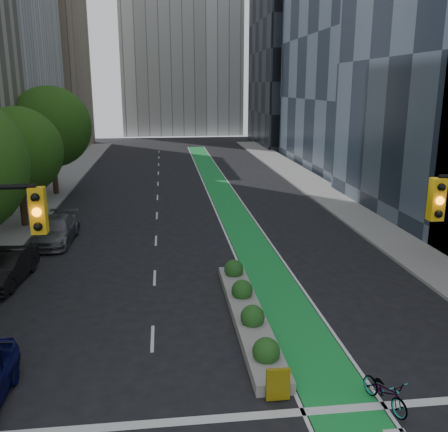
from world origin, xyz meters
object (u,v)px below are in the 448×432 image
object	(u,v)px
parked_car_left_mid	(5,268)
parked_car_left_far	(56,230)
bicycle	(385,391)
median_planter	(248,312)

from	to	relation	value
parked_car_left_mid	parked_car_left_far	xyz separation A→B (m)	(1.04, 6.22, -0.03)
parked_car_left_mid	bicycle	bearing A→B (deg)	-33.72
parked_car_left_mid	parked_car_left_far	bearing A→B (deg)	85.79
bicycle	parked_car_left_mid	size ratio (longest dim) A/B	0.39
bicycle	parked_car_left_mid	xyz separation A→B (m)	(-13.55, 10.97, 0.29)
median_planter	parked_car_left_mid	size ratio (longest dim) A/B	2.20
bicycle	parked_car_left_mid	bearing A→B (deg)	123.90
median_planter	parked_car_left_far	size ratio (longest dim) A/B	2.01
median_planter	parked_car_left_mid	distance (m)	11.74
bicycle	parked_car_left_far	distance (m)	21.26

